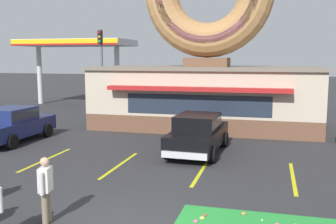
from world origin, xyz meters
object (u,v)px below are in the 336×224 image
Objects in this scene: car_black at (198,132)px; traffic_light_pole at (101,60)px; golf_ball at (262,220)px; car_navy at (13,123)px; pedestrian_clipboard_woman at (46,187)px.

traffic_light_pole reaches higher than car_black.
golf_ball is 0.01× the size of car_navy.
car_black is at bearing 74.18° from pedestrian_clipboard_woman.
car_black is at bearing 0.39° from car_navy.
pedestrian_clipboard_woman is at bearing -69.79° from traffic_light_pole.
traffic_light_pole reaches higher than golf_ball.
car_navy is at bearing 151.03° from golf_ball.
car_black reaches higher than pedestrian_clipboard_woman.
pedestrian_clipboard_woman is at bearing -164.65° from golf_ball.
car_black is 7.96m from pedestrian_clipboard_woman.
golf_ball is at bearing 15.35° from pedestrian_clipboard_woman.
traffic_light_pole is at bearing 110.21° from pedestrian_clipboard_woman.
car_navy is 10.27m from traffic_light_pole.
car_navy is 2.89× the size of pedestrian_clipboard_woman.
pedestrian_clipboard_woman is 18.83m from traffic_light_pole.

